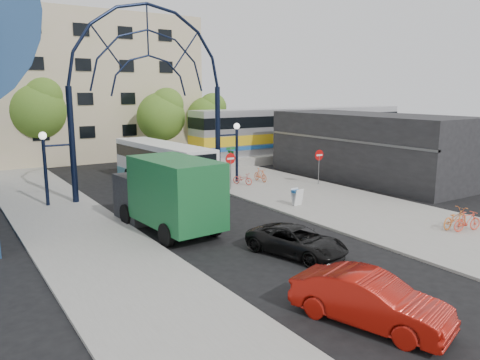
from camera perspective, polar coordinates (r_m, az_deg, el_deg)
ground at (r=19.85m, az=5.66°, el=-9.04°), size 120.00×120.00×0.00m
sidewalk_east at (r=27.89m, az=13.34°, el=-3.29°), size 8.00×56.00×0.12m
plaza_west at (r=22.17m, az=-18.00°, el=-7.22°), size 5.00×50.00×0.12m
gateway_arch at (r=30.87m, az=-11.07°, el=14.04°), size 13.64×0.44×12.10m
stop_sign at (r=31.60m, az=-1.16°, el=2.22°), size 0.80×0.07×2.50m
do_not_enter_sign at (r=33.78m, az=9.62°, el=2.60°), size 0.76×0.07×2.48m
street_name_sign at (r=32.29m, az=-1.13°, el=2.65°), size 0.70×0.70×2.80m
sandwich_board at (r=27.51m, az=6.96°, el=-1.81°), size 0.55×0.61×0.99m
commercial_block_east at (r=37.28m, az=15.31°, el=3.95°), size 6.00×16.00×5.00m
apartment_block at (r=51.33m, az=-18.00°, el=10.63°), size 20.00×12.10×14.00m
train_platform at (r=48.80m, az=7.76°, el=3.29°), size 32.00×5.00×0.80m
train_car at (r=48.54m, az=7.83°, el=6.22°), size 25.10×3.05×4.20m
tree_north_a at (r=44.24m, az=-9.43°, el=7.95°), size 4.48×4.48×7.00m
tree_north_b at (r=45.12m, az=-23.40°, el=8.11°), size 5.12×5.12×8.00m
tree_north_c at (r=48.74m, az=-3.88°, el=7.94°), size 4.16×4.16×6.50m
city_bus at (r=33.95m, az=-9.41°, el=1.98°), size 3.16×11.18×3.03m
green_truck at (r=23.00m, az=-8.96°, el=-1.66°), size 3.14×7.31×3.61m
black_suv at (r=19.68m, az=6.94°, el=-7.39°), size 3.10×4.71×1.20m
red_sedan at (r=14.50m, az=15.52°, el=-13.89°), size 2.95×4.89×1.52m
bike_near_a at (r=33.43m, az=0.31°, el=0.17°), size 1.15×1.67×0.83m
bike_near_b at (r=34.55m, az=2.50°, el=0.61°), size 0.49×1.61×0.96m
bike_far_b at (r=24.86m, az=25.98°, el=-4.54°), size 1.68×0.80×0.97m
bike_far_c at (r=25.15m, az=24.74°, el=-4.25°), size 1.91×0.72×0.99m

